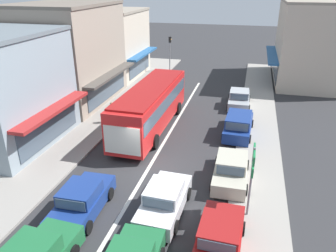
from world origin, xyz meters
The scene contains 17 objects.
ground_plane centered at (0.00, 0.00, 0.00)m, with size 140.00×140.00×0.00m, color #2D2D30.
lane_centre_line centered at (0.00, 4.00, 0.00)m, with size 0.20×28.00×0.01m, color silver.
sidewalk_left centered at (-6.80, 6.00, 0.07)m, with size 5.20×44.00×0.14m, color gray.
kerb_right centered at (6.20, 6.00, 0.06)m, with size 2.80×44.00×0.12m, color gray.
shopfront_mid_block centered at (-10.18, 9.59, 4.21)m, with size 7.85×9.36×8.44m.
shopfront_far_end centered at (-10.18, 18.52, 3.62)m, with size 7.65×8.12×7.26m.
building_right_far centered at (11.48, 21.55, 4.17)m, with size 8.45×10.72×8.35m.
city_bus centered at (-1.52, 5.44, 1.88)m, with size 2.88×10.90×3.23m.
sedan_adjacent_lane_lead centered at (-1.80, -4.66, 0.66)m, with size 1.99×4.25×1.47m.
sedan_adjacent_lane_trail centered at (1.92, -3.64, 0.66)m, with size 1.98×4.25×1.47m.
parked_sedan_kerb_front centered at (4.68, -5.55, 0.66)m, with size 1.99×4.25×1.47m.
parked_sedan_kerb_second centered at (4.72, -0.13, 0.66)m, with size 1.93×4.22×1.47m.
parked_wagon_kerb_third centered at (4.78, 5.93, 0.75)m, with size 2.07×4.57×1.58m.
parked_sedan_kerb_rear centered at (4.50, 11.81, 0.66)m, with size 1.97×4.24×1.47m.
traffic_light_downstreet centered at (-4.15, 21.61, 2.85)m, with size 0.32×0.24×4.20m.
directional_road_sign centered at (5.72, -3.03, 2.70)m, with size 0.10×1.40×3.60m.
pedestrian_with_handbag_near centered at (-4.58, 5.44, 1.07)m, with size 0.53×0.58×1.63m.
Camera 1 is at (5.20, -15.78, 10.05)m, focal length 35.00 mm.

